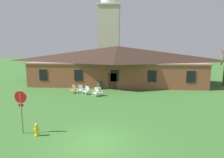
% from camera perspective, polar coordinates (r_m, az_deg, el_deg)
% --- Properties ---
extents(ground_plane, '(200.00, 200.00, 0.00)m').
position_cam_1_polar(ground_plane, '(11.49, -5.09, -18.27)').
color(ground_plane, '#336028').
extents(brick_building, '(25.20, 10.40, 5.69)m').
position_cam_1_polar(brick_building, '(29.99, 1.50, 4.43)').
color(brick_building, brown).
rests_on(brick_building, ground).
extents(dome_tower, '(5.18, 5.18, 21.02)m').
position_cam_1_polar(dome_tower, '(46.75, -0.83, 14.37)').
color(dome_tower, '#BCB29E').
rests_on(dome_tower, ground).
extents(stop_sign, '(0.81, 0.07, 2.75)m').
position_cam_1_polar(stop_sign, '(13.12, -25.44, -6.50)').
color(stop_sign, slate).
rests_on(stop_sign, ground).
extents(lawn_chair_by_porch, '(0.77, 0.82, 0.96)m').
position_cam_1_polar(lawn_chair_by_porch, '(23.52, -11.47, -2.90)').
color(lawn_chair_by_porch, tan).
rests_on(lawn_chair_by_porch, ground).
extents(lawn_chair_near_door, '(0.65, 0.68, 0.96)m').
position_cam_1_polar(lawn_chair_near_door, '(23.28, -9.49, -2.96)').
color(lawn_chair_near_door, silver).
rests_on(lawn_chair_near_door, ground).
extents(lawn_chair_left_end, '(0.82, 0.85, 0.96)m').
position_cam_1_polar(lawn_chair_left_end, '(22.59, -7.63, -3.28)').
color(lawn_chair_left_end, white).
rests_on(lawn_chair_left_end, ground).
extents(lawn_chair_middle, '(0.79, 0.84, 0.96)m').
position_cam_1_polar(lawn_chair_middle, '(21.63, -4.82, -3.78)').
color(lawn_chair_middle, silver).
rests_on(lawn_chair_middle, ground).
extents(lawn_chair_right_end, '(0.78, 0.82, 0.96)m').
position_cam_1_polar(lawn_chair_right_end, '(21.77, -3.83, -3.69)').
color(lawn_chair_right_end, white).
rests_on(lawn_chair_right_end, ground).
extents(fire_hydrant, '(0.36, 0.28, 0.79)m').
position_cam_1_polar(fire_hydrant, '(12.91, -21.47, -13.88)').
color(fire_hydrant, gold).
rests_on(fire_hydrant, ground).
extents(trash_bin, '(0.56, 0.56, 0.98)m').
position_cam_1_polar(trash_bin, '(25.29, -3.76, -1.92)').
color(trash_bin, '#335638').
rests_on(trash_bin, ground).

